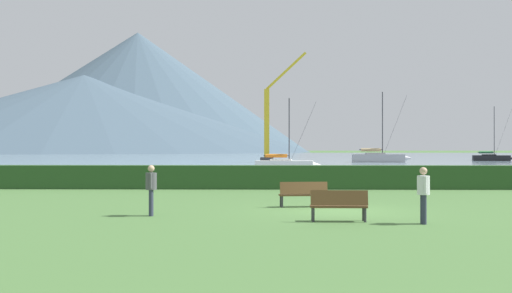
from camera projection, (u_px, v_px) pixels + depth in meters
ground_plane at (336, 211)px, 20.35m from camera, size 1000.00×1000.00×0.00m
harbor_water at (276, 156)px, 157.33m from camera, size 320.00×246.00×0.00m
hedge_line at (312, 177)px, 31.35m from camera, size 80.00×1.20×1.27m
sailboat_slip_2 at (379, 157)px, 91.42m from camera, size 9.42×3.43×11.08m
sailboat_slip_4 at (285, 164)px, 59.20m from camera, size 6.87×2.51×7.31m
sailboat_slip_6 at (492, 157)px, 101.15m from camera, size 7.17×3.46×9.49m
park_bench_near_path at (339, 204)px, 17.32m from camera, size 1.70×0.50×0.95m
park_bench_under_tree at (303, 193)px, 21.62m from camera, size 1.82×0.68×0.95m
person_seated_viewer at (151, 186)px, 18.83m from camera, size 0.36×0.57×1.65m
person_standing_walker at (423, 190)px, 16.81m from camera, size 0.36×0.57×1.65m
dock_crane at (269, 129)px, 89.25m from camera, size 7.12×2.00×17.05m
distant_hill_west_ridge at (84, 114)px, 329.11m from camera, size 257.74×257.74×43.85m
distant_hill_central_peak at (138, 92)px, 377.14m from camera, size 221.60×221.60×77.63m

